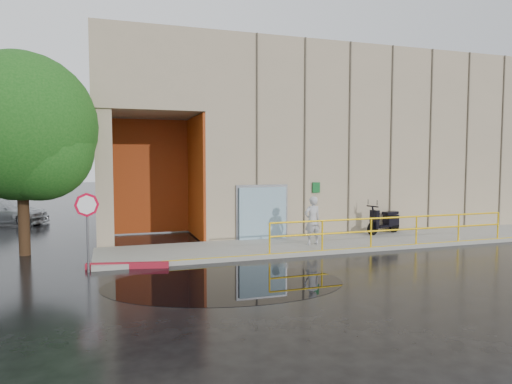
# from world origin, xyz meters

# --- Properties ---
(ground) EXTENTS (120.00, 120.00, 0.00)m
(ground) POSITION_xyz_m (0.00, 0.00, 0.00)
(ground) COLOR black
(ground) RESTS_ON ground
(sidewalk) EXTENTS (20.00, 3.00, 0.15)m
(sidewalk) POSITION_xyz_m (4.00, 4.50, 0.07)
(sidewalk) COLOR gray
(sidewalk) RESTS_ON ground
(building) EXTENTS (20.00, 10.17, 8.00)m
(building) POSITION_xyz_m (5.10, 10.98, 4.21)
(building) COLOR tan
(building) RESTS_ON ground
(guardrail) EXTENTS (9.56, 0.06, 1.03)m
(guardrail) POSITION_xyz_m (4.25, 3.15, 0.68)
(guardrail) COLOR yellow
(guardrail) RESTS_ON sidewalk
(person) EXTENTS (0.68, 0.49, 1.75)m
(person) POSITION_xyz_m (1.52, 4.19, 1.02)
(person) COLOR #B2B2B7
(person) RESTS_ON sidewalk
(scooter) EXTENTS (1.92, 1.09, 1.45)m
(scooter) POSITION_xyz_m (5.40, 5.48, 0.98)
(scooter) COLOR black
(scooter) RESTS_ON sidewalk
(stop_sign) EXTENTS (0.67, 0.24, 2.28)m
(stop_sign) POSITION_xyz_m (-6.07, 2.94, 1.69)
(stop_sign) COLOR #5A5B5F
(stop_sign) RESTS_ON ground
(red_curb) EXTENTS (2.38, 0.70, 0.18)m
(red_curb) POSITION_xyz_m (-4.99, 3.10, 0.09)
(red_curb) COLOR maroon
(red_curb) RESTS_ON ground
(puddle) EXTENTS (6.84, 4.92, 0.01)m
(puddle) POSITION_xyz_m (-2.68, 0.59, 0.00)
(puddle) COLOR black
(puddle) RESTS_ON ground
(car_c) EXTENTS (4.71, 2.84, 1.28)m
(car_c) POSITION_xyz_m (-10.50, 14.69, 0.64)
(car_c) COLOR #BABDC2
(car_c) RESTS_ON ground
(tree_near) EXTENTS (4.93, 4.93, 6.78)m
(tree_near) POSITION_xyz_m (-8.04, 6.07, 4.12)
(tree_near) COLOR black
(tree_near) RESTS_ON ground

